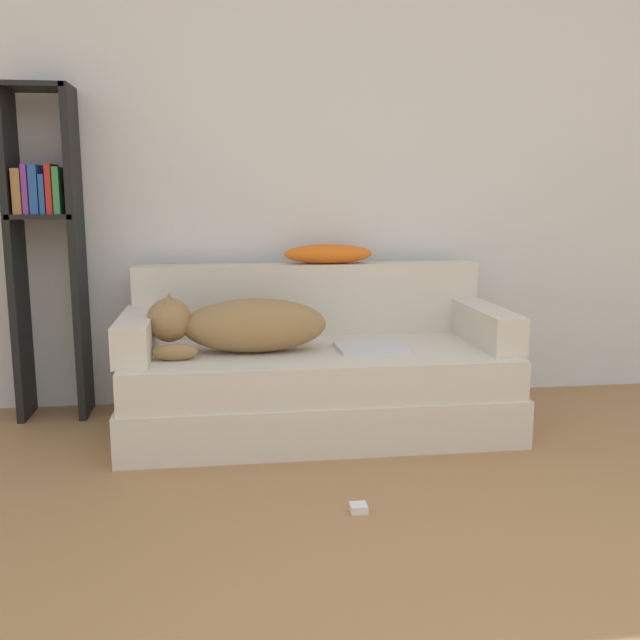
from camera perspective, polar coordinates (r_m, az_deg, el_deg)
name	(u,v)px	position (r m, az deg, el deg)	size (l,w,h in m)	color
wall_back	(341,148)	(3.88, 1.70, 13.60)	(7.77, 0.06, 2.70)	silver
couch	(317,389)	(3.41, -0.22, -5.53)	(1.80, 0.85, 0.40)	beige
couch_backrest	(308,299)	(3.68, -0.96, 1.71)	(1.76, 0.15, 0.36)	beige
couch_arm_left	(137,334)	(3.33, -14.41, -1.12)	(0.15, 0.66, 0.18)	beige
couch_arm_right	(486,325)	(3.54, 13.13, -0.40)	(0.15, 0.66, 0.18)	beige
dog	(240,325)	(3.26, -6.43, -0.38)	(0.81, 0.30, 0.28)	olive
laptop	(371,347)	(3.34, 4.14, -2.18)	(0.33, 0.25, 0.02)	silver
throw_pillow	(328,254)	(3.67, 0.67, 5.31)	(0.46, 0.17, 0.10)	orange
bookshelf	(45,234)	(3.75, -21.14, 6.40)	(0.33, 0.26, 1.62)	black
power_adapter	(358,508)	(2.62, 3.10, -14.79)	(0.06, 0.06, 0.03)	silver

